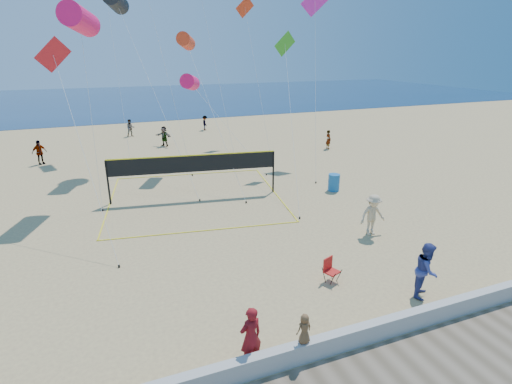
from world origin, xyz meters
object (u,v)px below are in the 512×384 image
object	(u,v)px
volleyball_net	(194,168)
camp_chair	(330,268)
trash_barrel	(334,182)
woman	(251,337)

from	to	relation	value
volleyball_net	camp_chair	bearing A→B (deg)	-67.57
camp_chair	trash_barrel	xyz separation A→B (m)	(5.39, 8.39, -0.00)
volleyball_net	trash_barrel	bearing A→B (deg)	-4.18
woman	trash_barrel	xyz separation A→B (m)	(9.44, 11.12, -0.37)
woman	trash_barrel	world-z (taller)	woman
woman	camp_chair	size ratio (longest dim) A/B	1.75
woman	trash_barrel	size ratio (longest dim) A/B	1.74
trash_barrel	volleyball_net	bearing A→B (deg)	167.03
woman	camp_chair	bearing A→B (deg)	-157.32
woman	volleyball_net	xyz separation A→B (m)	(1.57, 12.93, 0.83)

